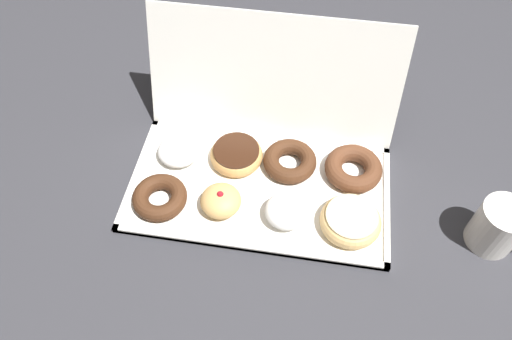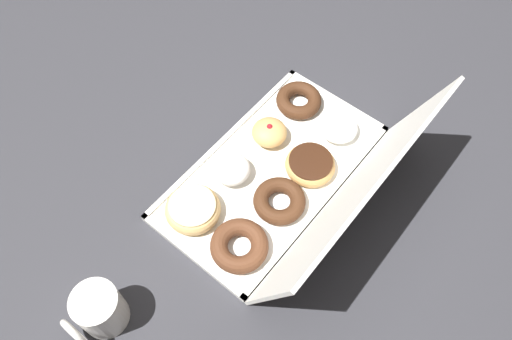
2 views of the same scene
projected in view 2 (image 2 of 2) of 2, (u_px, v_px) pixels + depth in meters
name	position (u px, v px, depth m)	size (l,w,h in m)	color
ground_plane	(271.00, 173.00, 1.14)	(3.00, 3.00, 0.00)	#333338
donut_box	(271.00, 172.00, 1.14)	(0.54, 0.29, 0.01)	white
box_lid_open	(352.00, 193.00, 0.97)	(0.54, 0.28, 0.01)	white
chocolate_cake_ring_donut_0	(299.00, 100.00, 1.22)	(0.11, 0.11, 0.03)	#472816
jelly_filled_donut_1	(269.00, 132.00, 1.16)	(0.08, 0.08, 0.05)	tan
powdered_filled_donut_2	(231.00, 169.00, 1.11)	(0.08, 0.08, 0.05)	white
glazed_ring_donut_3	(193.00, 209.00, 1.06)	(0.12, 0.12, 0.04)	#E5B770
powdered_filled_donut_4	(339.00, 127.00, 1.17)	(0.09, 0.09, 0.04)	white
chocolate_frosted_donut_5	(310.00, 165.00, 1.12)	(0.11, 0.11, 0.04)	tan
chocolate_cake_ring_donut_6	(279.00, 201.00, 1.08)	(0.11, 0.11, 0.03)	#472816
chocolate_cake_ring_donut_7	(239.00, 246.00, 1.02)	(0.12, 0.12, 0.04)	#59331E
coffee_mug	(98.00, 310.00, 0.93)	(0.11, 0.09, 0.10)	white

